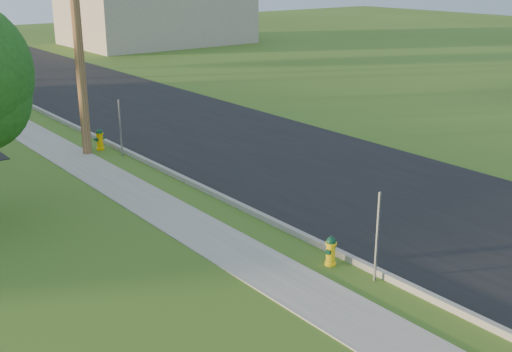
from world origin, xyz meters
The scene contains 11 objects.
road centered at (4.50, 10.00, 0.01)m, with size 8.00×120.00×0.02m, color black.
curb centered at (0.50, 10.00, 0.07)m, with size 0.15×120.00×0.15m, color gray.
sidewalk centered at (-1.25, 10.00, 0.01)m, with size 1.50×120.00×0.03m, color gray.
utility_pole_mid centered at (-0.60, 17.00, 4.95)m, with size 1.40×0.32×9.80m.
sign_post_near centered at (0.25, 4.20, 1.00)m, with size 0.05×0.04×2.00m, color gray.
sign_post_mid centered at (0.25, 16.00, 1.00)m, with size 0.05×0.04×2.00m, color gray.
sign_post_far centered at (0.25, 28.20, 1.00)m, with size 0.05×0.04×2.00m, color gray.
distant_building centered at (18.00, 45.00, 2.00)m, with size 14.00×10.00×4.00m, color gray.
hydrant_near centered at (0.04, 5.32, 0.34)m, with size 0.36×0.32×0.70m.
hydrant_mid centered at (0.00, 17.23, 0.39)m, with size 0.41×0.37×0.79m.
hydrant_far centered at (0.16, 28.74, 0.36)m, with size 0.38×0.34×0.74m.
Camera 1 is at (-9.22, -3.94, 6.39)m, focal length 45.00 mm.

